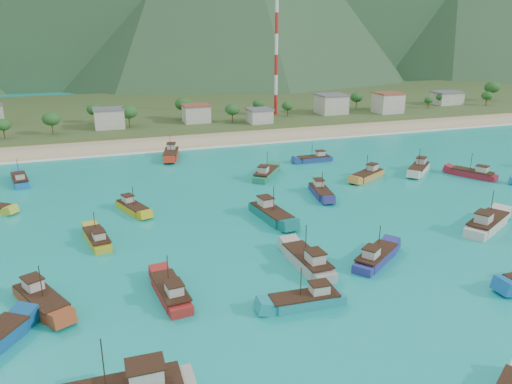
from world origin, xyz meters
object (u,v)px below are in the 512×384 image
object	(u,v)px
boat_2	(473,174)
boat_16	(314,159)
boat_30	(306,301)
boat_1	(271,214)
boat_12	(487,224)
boat_20	(419,169)
radio_tower	(276,55)
boat_14	(132,208)
boat_6	(97,240)
boat_31	(171,293)
boat_4	(266,174)
boat_26	(41,301)
boat_32	(321,192)
boat_17	(20,181)
boat_19	(368,175)
boat_21	(171,154)
boat_9	(376,258)
boat_25	(308,262)

from	to	relation	value
boat_2	boat_16	size ratio (longest dim) A/B	1.13
boat_30	boat_1	bearing A→B (deg)	-9.62
boat_12	boat_20	bearing A→B (deg)	133.37
radio_tower	boat_20	size ratio (longest dim) A/B	4.34
boat_14	boat_20	size ratio (longest dim) A/B	0.95
boat_6	boat_31	world-z (taller)	boat_31
boat_20	boat_4	bearing A→B (deg)	35.69
boat_26	boat_31	bearing A→B (deg)	142.53
boat_6	boat_32	distance (m)	45.22
boat_6	boat_14	bearing A→B (deg)	52.61
boat_2	boat_6	bearing A→B (deg)	159.41
boat_1	boat_31	bearing A→B (deg)	37.18
boat_16	boat_4	bearing A→B (deg)	119.38
boat_1	boat_2	xyz separation A→B (m)	(53.10, 9.41, -0.16)
boat_2	boat_4	world-z (taller)	boat_4
boat_1	boat_26	world-z (taller)	boat_1
boat_17	boat_20	size ratio (longest dim) A/B	1.01
boat_19	boat_21	size ratio (longest dim) A/B	0.88
boat_19	radio_tower	bearing A→B (deg)	-36.10
boat_14	boat_16	distance (m)	52.60
boat_19	boat_31	xyz separation A→B (m)	(-51.48, -37.92, -0.00)
radio_tower	boat_4	bearing A→B (deg)	-112.87
boat_31	boat_32	xyz separation A→B (m)	(36.05, 30.58, -0.05)
boat_14	boat_21	distance (m)	40.47
boat_32	boat_21	bearing A→B (deg)	-49.58
radio_tower	boat_19	size ratio (longest dim) A/B	4.22
boat_9	boat_21	distance (m)	73.59
radio_tower	boat_1	distance (m)	106.59
boat_17	boat_25	xyz separation A→B (m)	(42.79, -57.64, 0.15)
boat_12	radio_tower	bearing A→B (deg)	148.64
radio_tower	boat_25	size ratio (longest dim) A/B	3.84
boat_25	boat_31	xyz separation A→B (m)	(-19.99, -2.05, -0.11)
boat_14	boat_19	distance (m)	52.93
boat_20	boat_26	distance (m)	88.30
boat_1	boat_17	world-z (taller)	boat_1
boat_9	boat_20	world-z (taller)	boat_20
boat_12	boat_31	size ratio (longest dim) A/B	1.19
boat_14	boat_30	bearing A→B (deg)	92.27
boat_25	boat_16	bearing A→B (deg)	61.21
boat_12	boat_20	size ratio (longest dim) A/B	1.23
boat_9	boat_32	bearing A→B (deg)	133.62
boat_12	boat_31	distance (m)	54.88
boat_1	boat_9	distance (m)	22.85
boat_12	boat_31	bearing A→B (deg)	-113.27
boat_19	boat_31	size ratio (longest dim) A/B	0.99
boat_4	boat_25	size ratio (longest dim) A/B	0.92
boat_17	boat_21	world-z (taller)	boat_21
radio_tower	boat_32	bearing A→B (deg)	-105.46
boat_2	boat_20	xyz separation A→B (m)	(-9.25, 7.46, 0.06)
boat_1	boat_26	size ratio (longest dim) A/B	1.09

